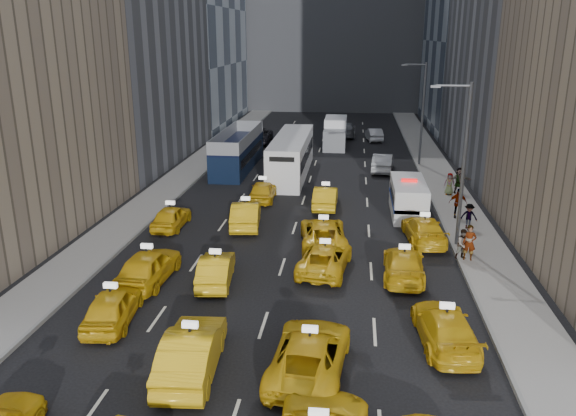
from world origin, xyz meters
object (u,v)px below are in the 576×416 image
Objects in this scene: box_truck at (335,133)px; double_decker at (238,150)px; pedestrian_0 at (469,243)px; nypd_van at (408,198)px; city_bus at (291,156)px.

double_decker is at bearing -133.80° from box_truck.
box_truck is 31.14m from pedestrian_0.
double_decker is at bearing 142.57° from nypd_van.
nypd_van is 0.49× the size of double_decker.
pedestrian_0 is at bearing -53.23° from double_decker.
nypd_van is 0.84× the size of box_truck.
city_bus is at bearing -110.96° from box_truck.
box_truck is at bearing 115.55° from pedestrian_0.
double_decker is at bearing 152.24° from city_bus.
box_truck is (-5.58, 22.19, 0.38)m from nypd_van.
double_decker is 1.71× the size of box_truck.
nypd_van is 8.26m from pedestrian_0.
double_decker is 25.24m from pedestrian_0.
double_decker is (-13.68, 11.53, 0.56)m from nypd_van.
city_bus is at bearing 134.62° from nypd_van.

